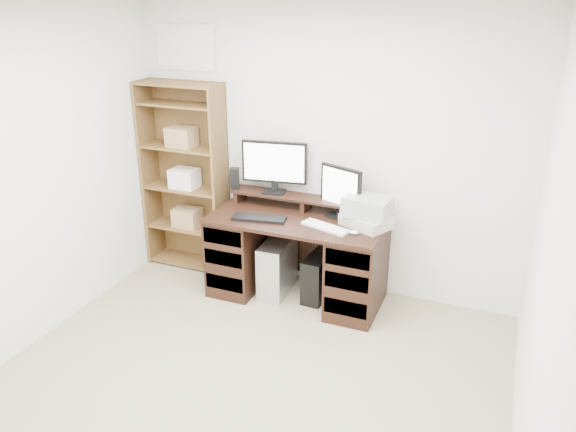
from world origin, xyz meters
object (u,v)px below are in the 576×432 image
Objects in this scene: monitor_small at (341,190)px; tower_silver at (277,266)px; tower_black at (318,276)px; monitor_wide at (274,164)px; bookshelf at (186,176)px; desk at (297,256)px; printer at (367,221)px.

monitor_small is 0.92m from tower_silver.
monitor_wide is at bearing 162.97° from tower_black.
tower_silver is 0.27× the size of bookshelf.
desk is at bearing -130.84° from monitor_small.
bookshelf is at bearing 176.76° from tower_black.
printer is 0.96m from tower_silver.
monitor_wide reaches higher than printer.
monitor_wide is 0.98m from printer.
bookshelf reaches higher than monitor_wide.
monitor_small is 1.18× the size of printer.
printer reaches higher than tower_black.
monitor_small reaches higher than desk.
desk is at bearing -5.60° from tower_silver.
monitor_small is at bearing 14.85° from tower_silver.
tower_silver is at bearing 176.77° from desk.
monitor_wide is 1.40× the size of tower_black.
printer is 0.21× the size of bookshelf.
monitor_small is 0.35m from printer.
bookshelf is at bearing 172.10° from monitor_wide.
monitor_wide is at bearing 115.72° from tower_silver.
monitor_wide is at bearing 1.15° from bookshelf.
tower_silver is at bearing -151.59° from printer.
tower_silver is at bearing -171.53° from tower_black.
tower_black is at bearing 2.49° from tower_silver.
tower_black is at bearing -6.85° from bookshelf.
bookshelf is at bearing 166.53° from tower_silver.
desk is 1.35m from bookshelf.
monitor_wide reaches higher than tower_black.
bookshelf is at bearing -160.31° from monitor_small.
tower_silver is (-0.52, -0.16, -0.75)m from monitor_small.
desk is 0.72m from printer.
desk is 3.98× the size of printer.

